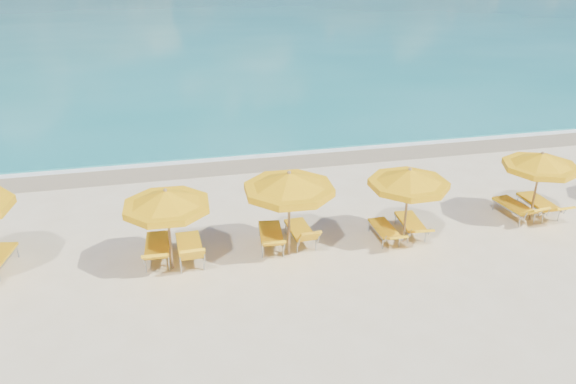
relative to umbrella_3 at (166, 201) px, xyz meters
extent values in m
plane|color=beige|center=(3.54, 0.06, -1.99)|extent=(120.00, 120.00, 0.00)
cube|color=#167A7E|center=(3.54, 48.06, -1.99)|extent=(120.00, 80.00, 0.30)
cube|color=tan|center=(3.54, 7.46, -1.99)|extent=(120.00, 2.60, 0.01)
cube|color=white|center=(3.54, 8.26, -1.99)|extent=(120.00, 1.20, 0.03)
cube|color=white|center=(-2.46, 17.06, -1.99)|extent=(14.00, 0.36, 0.05)
cube|color=white|center=(11.54, 24.06, -1.99)|extent=(18.00, 0.30, 0.05)
cylinder|color=#A68053|center=(0.00, 0.00, -0.87)|extent=(0.07, 0.07, 2.24)
cone|color=#FFB40D|center=(0.00, 0.00, 0.07)|extent=(3.04, 3.04, 0.45)
cylinder|color=#FFB40D|center=(0.00, 0.00, -0.15)|extent=(3.06, 3.06, 0.18)
sphere|color=#A68053|center=(0.00, 0.00, 0.29)|extent=(0.10, 0.10, 0.10)
cylinder|color=#A68053|center=(3.21, 0.00, -0.78)|extent=(0.08, 0.08, 2.42)
cone|color=#FFB40D|center=(3.21, 0.00, 0.24)|extent=(3.28, 3.28, 0.48)
cylinder|color=#FFB40D|center=(3.21, 0.00, 0.00)|extent=(3.31, 3.31, 0.19)
sphere|color=#A68053|center=(3.21, 0.00, 0.48)|extent=(0.11, 0.11, 0.11)
cylinder|color=#A68053|center=(6.63, -0.03, -0.88)|extent=(0.07, 0.07, 2.22)
cone|color=#FFB40D|center=(6.63, -0.03, 0.06)|extent=(3.01, 3.01, 0.44)
cylinder|color=#FFB40D|center=(6.63, -0.03, -0.16)|extent=(3.03, 3.03, 0.18)
sphere|color=#A68053|center=(6.63, -0.03, 0.28)|extent=(0.10, 0.10, 0.10)
cylinder|color=#A68053|center=(11.11, 0.40, -0.90)|extent=(0.07, 0.07, 2.17)
cone|color=#FFB40D|center=(11.11, 0.40, 0.01)|extent=(2.28, 2.28, 0.43)
cylinder|color=#FFB40D|center=(11.11, 0.40, -0.20)|extent=(2.29, 2.29, 0.17)
sphere|color=#A68053|center=(11.11, 0.40, 0.23)|extent=(0.10, 0.10, 0.10)
cube|color=yellow|center=(-0.35, 0.62, -1.57)|extent=(0.72, 1.48, 0.09)
cube|color=yellow|center=(-0.40, -0.38, -1.37)|extent=(0.68, 0.64, 0.46)
cube|color=yellow|center=(0.50, 0.40, -1.57)|extent=(0.68, 1.46, 0.09)
cube|color=yellow|center=(0.52, -0.56, -1.33)|extent=(0.66, 0.55, 0.55)
cube|color=yellow|center=(2.82, 0.62, -1.59)|extent=(0.78, 1.46, 0.09)
cube|color=yellow|center=(2.71, -0.33, -1.40)|extent=(0.68, 0.65, 0.44)
cube|color=yellow|center=(3.69, 0.69, -1.61)|extent=(0.66, 1.34, 0.08)
cube|color=yellow|center=(3.74, -0.19, -1.39)|extent=(0.61, 0.52, 0.49)
cube|color=yellow|center=(6.13, 0.30, -1.64)|extent=(0.54, 1.21, 0.07)
cube|color=yellow|center=(6.13, -0.56, -1.51)|extent=(0.54, 0.54, 0.31)
cube|color=yellow|center=(7.04, 0.46, -1.62)|extent=(0.68, 1.32, 0.08)
cube|color=yellow|center=(6.96, -0.44, -1.48)|extent=(0.62, 0.62, 0.34)
cube|color=yellow|center=(10.68, 0.74, -1.61)|extent=(0.76, 1.40, 0.08)
cube|color=yellow|center=(10.80, -0.17, -1.41)|extent=(0.66, 0.62, 0.44)
cube|color=yellow|center=(11.58, 0.78, -1.59)|extent=(0.65, 1.41, 0.09)
cube|color=yellow|center=(11.60, -0.20, -1.41)|extent=(0.64, 0.62, 0.41)
camera|label=1|loc=(0.13, -13.28, 6.04)|focal=35.00mm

